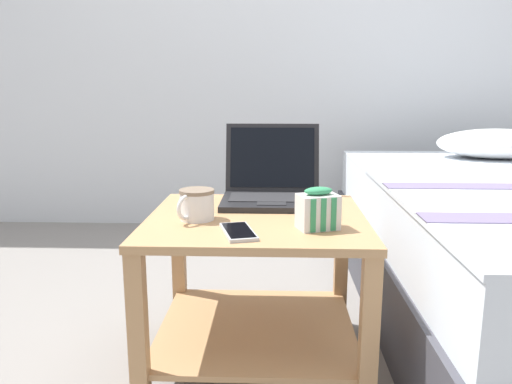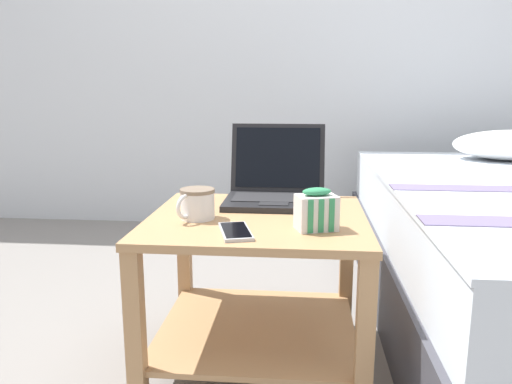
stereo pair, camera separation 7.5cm
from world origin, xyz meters
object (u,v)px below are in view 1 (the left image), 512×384
object	(u,v)px
mug_front_left	(196,203)
snack_bag	(318,210)
laptop	(272,186)
cell_phone	(238,232)

from	to	relation	value
mug_front_left	snack_bag	world-z (taller)	snack_bag
laptop	snack_bag	world-z (taller)	laptop
mug_front_left	snack_bag	size ratio (longest dim) A/B	1.07
snack_bag	cell_phone	distance (m)	0.22
laptop	cell_phone	world-z (taller)	laptop
snack_bag	mug_front_left	bearing A→B (deg)	166.77
laptop	cell_phone	bearing A→B (deg)	-102.46
mug_front_left	cell_phone	bearing A→B (deg)	-46.03
mug_front_left	snack_bag	distance (m)	0.34
laptop	mug_front_left	bearing A→B (deg)	-130.86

